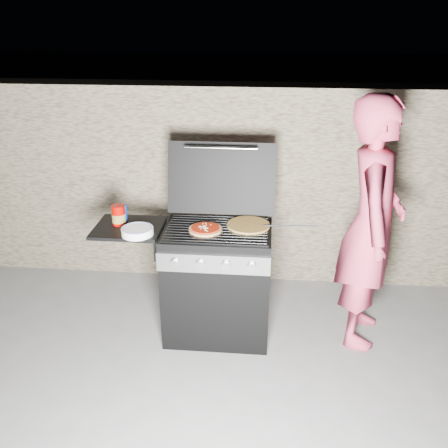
# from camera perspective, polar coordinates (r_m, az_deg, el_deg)

# --- Properties ---
(ground) EXTENTS (50.00, 50.00, 0.00)m
(ground) POSITION_cam_1_polar(r_m,az_deg,el_deg) (4.14, -0.71, -12.10)
(ground) COLOR #605F5E
(stone_wall) EXTENTS (8.00, 0.35, 1.80)m
(stone_wall) POSITION_cam_1_polar(r_m,az_deg,el_deg) (4.65, 0.58, 4.69)
(stone_wall) COLOR gray
(stone_wall) RESTS_ON ground
(gas_grill) EXTENTS (1.34, 0.79, 0.91)m
(gas_grill) POSITION_cam_1_polar(r_m,az_deg,el_deg) (3.92, -4.40, -6.46)
(gas_grill) COLOR black
(gas_grill) RESTS_ON ground
(pizza_topped) EXTENTS (0.27, 0.27, 0.03)m
(pizza_topped) POSITION_cam_1_polar(r_m,az_deg,el_deg) (3.64, -2.14, -0.54)
(pizza_topped) COLOR #B87641
(pizza_topped) RESTS_ON gas_grill
(pizza_plain) EXTENTS (0.34, 0.34, 0.02)m
(pizza_plain) POSITION_cam_1_polar(r_m,az_deg,el_deg) (3.72, 2.80, -0.13)
(pizza_plain) COLOR gold
(pizza_plain) RESTS_ON gas_grill
(sauce_jar) EXTENTS (0.13, 0.13, 0.15)m
(sauce_jar) POSITION_cam_1_polar(r_m,az_deg,el_deg) (3.82, -11.96, 1.03)
(sauce_jar) COLOR #950400
(sauce_jar) RESTS_ON gas_grill
(blue_carton) EXTENTS (0.06, 0.04, 0.13)m
(blue_carton) POSITION_cam_1_polar(r_m,az_deg,el_deg) (3.88, -11.52, 1.25)
(blue_carton) COLOR #0634AF
(blue_carton) RESTS_ON gas_grill
(plate_stack) EXTENTS (0.29, 0.29, 0.05)m
(plate_stack) POSITION_cam_1_polar(r_m,az_deg,el_deg) (3.64, -9.88, -0.82)
(plate_stack) COLOR white
(plate_stack) RESTS_ON gas_grill
(person) EXTENTS (0.57, 0.76, 1.90)m
(person) POSITION_cam_1_polar(r_m,az_deg,el_deg) (3.80, 16.50, -0.11)
(person) COLOR #C53B59
(person) RESTS_ON ground
(tongs) EXTENTS (0.41, 0.14, 0.09)m
(tongs) POSITION_cam_1_polar(r_m,az_deg,el_deg) (3.64, 7.19, -0.21)
(tongs) COLOR black
(tongs) RESTS_ON gas_grill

